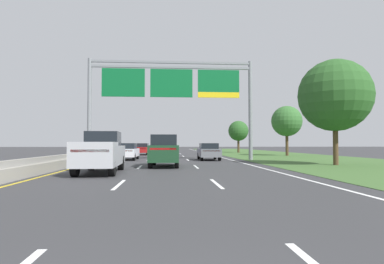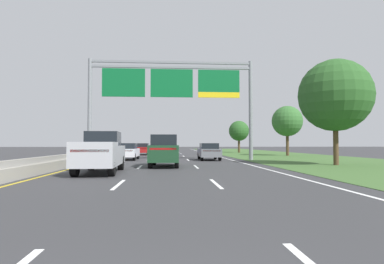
% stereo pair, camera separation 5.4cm
% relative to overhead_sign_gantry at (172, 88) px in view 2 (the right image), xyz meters
% --- Properties ---
extents(ground_plane, '(220.00, 220.00, 0.00)m').
position_rel_overhead_sign_gantry_xyz_m(ground_plane, '(-0.30, 7.45, -6.58)').
color(ground_plane, '#333335').
extents(lane_striping, '(11.96, 106.00, 0.01)m').
position_rel_overhead_sign_gantry_xyz_m(lane_striping, '(-0.30, 7.00, -6.58)').
color(lane_striping, white).
rests_on(lane_striping, ground).
extents(grass_verge_right, '(14.00, 110.00, 0.02)m').
position_rel_overhead_sign_gantry_xyz_m(grass_verge_right, '(13.65, 7.45, -6.57)').
color(grass_verge_right, '#3D602D').
rests_on(grass_verge_right, ground).
extents(median_barrier_concrete, '(0.60, 110.00, 0.85)m').
position_rel_overhead_sign_gantry_xyz_m(median_barrier_concrete, '(-6.90, 7.45, -6.23)').
color(median_barrier_concrete, '#99968E').
rests_on(median_barrier_concrete, ground).
extents(overhead_sign_gantry, '(15.06, 0.42, 9.22)m').
position_rel_overhead_sign_gantry_xyz_m(overhead_sign_gantry, '(0.00, 0.00, 0.00)').
color(overhead_sign_gantry, gray).
rests_on(overhead_sign_gantry, ground).
extents(pickup_truck_silver, '(2.16, 5.46, 2.20)m').
position_rel_overhead_sign_gantry_xyz_m(pickup_truck_silver, '(-3.85, -12.05, -5.51)').
color(pickup_truck_silver, '#B2B5BA').
rests_on(pickup_truck_silver, ground).
extents(car_grey_right_lane_sedan, '(1.85, 4.41, 1.57)m').
position_rel_overhead_sign_gantry_xyz_m(car_grey_right_lane_sedan, '(3.48, 0.57, -5.76)').
color(car_grey_right_lane_sedan, slate).
rests_on(car_grey_right_lane_sedan, ground).
extents(car_red_left_lane_sedan, '(1.93, 4.44, 1.57)m').
position_rel_overhead_sign_gantry_xyz_m(car_red_left_lane_sedan, '(-3.78, 14.97, -5.76)').
color(car_red_left_lane_sedan, maroon).
rests_on(car_red_left_lane_sedan, ground).
extents(car_darkgreen_centre_lane_suv, '(2.03, 4.75, 2.11)m').
position_rel_overhead_sign_gantry_xyz_m(car_darkgreen_centre_lane_suv, '(-0.54, -7.67, -5.48)').
color(car_darkgreen_centre_lane_suv, '#193D23').
rests_on(car_darkgreen_centre_lane_suv, ground).
extents(car_white_left_lane_sedan, '(1.89, 4.43, 1.57)m').
position_rel_overhead_sign_gantry_xyz_m(car_white_left_lane_sedan, '(-4.11, 1.31, -5.76)').
color(car_white_left_lane_sedan, silver).
rests_on(car_white_left_lane_sedan, ground).
extents(car_blue_centre_lane_sedan, '(1.95, 4.45, 1.57)m').
position_rel_overhead_sign_gantry_xyz_m(car_blue_centre_lane_sedan, '(-0.37, 17.65, -5.76)').
color(car_blue_centre_lane_sedan, navy).
rests_on(car_blue_centre_lane_sedan, ground).
extents(roadside_tree_near, '(5.14, 5.14, 7.56)m').
position_rel_overhead_sign_gantry_xyz_m(roadside_tree_near, '(11.59, -7.27, -1.61)').
color(roadside_tree_near, '#4C3823').
rests_on(roadside_tree_near, ground).
extents(roadside_tree_mid, '(3.83, 3.83, 6.26)m').
position_rel_overhead_sign_gantry_xyz_m(roadside_tree_mid, '(14.59, 10.12, -2.25)').
color(roadside_tree_mid, '#4C3823').
rests_on(roadside_tree_mid, ground).
extents(roadside_tree_far, '(3.36, 3.36, 5.33)m').
position_rel_overhead_sign_gantry_xyz_m(roadside_tree_far, '(11.46, 23.94, -2.95)').
color(roadside_tree_far, '#4C3823').
rests_on(roadside_tree_far, ground).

